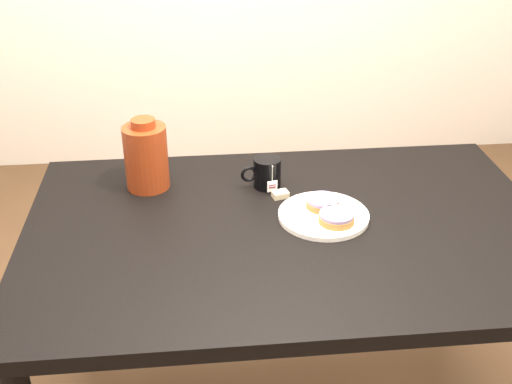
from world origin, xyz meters
TOP-DOWN VIEW (x-y plane):
  - table at (0.00, 0.00)m, footprint 1.40×0.90m
  - plate at (0.10, 0.03)m, footprint 0.24×0.24m
  - bagel_back at (0.10, 0.06)m, footprint 0.12×0.12m
  - bagel_front at (0.12, -0.02)m, footprint 0.10×0.10m
  - mug at (-0.03, 0.22)m, footprint 0.13×0.10m
  - teabag_pouch at (-0.00, 0.15)m, footprint 0.05×0.04m
  - bagel_package at (-0.38, 0.26)m, footprint 0.15×0.15m

SIDE VIEW (x-z plane):
  - table at x=0.00m, z-range 0.29..1.04m
  - teabag_pouch at x=0.00m, z-range 0.75..0.77m
  - plate at x=0.10m, z-range 0.75..0.77m
  - bagel_front at x=0.12m, z-range 0.76..0.79m
  - bagel_back at x=0.10m, z-range 0.76..0.79m
  - mug at x=-0.03m, z-range 0.75..0.84m
  - bagel_package at x=-0.38m, z-range 0.74..0.95m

